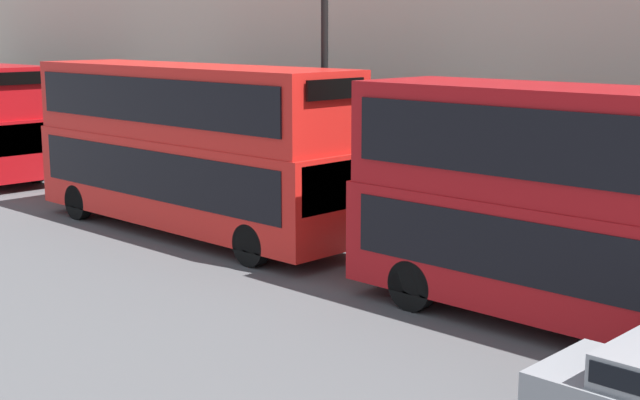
% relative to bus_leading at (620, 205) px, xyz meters
% --- Properties ---
extents(bus_leading, '(2.59, 10.25, 4.35)m').
position_rel_bus_leading_xyz_m(bus_leading, '(0.00, 0.00, 0.00)').
color(bus_leading, '#A80F14').
rests_on(bus_leading, ground).
extents(bus_second_in_queue, '(2.59, 10.59, 4.43)m').
position_rel_bus_leading_xyz_m(bus_second_in_queue, '(0.00, 11.88, 0.04)').
color(bus_second_in_queue, red).
rests_on(bus_second_in_queue, ground).
extents(street_lamp, '(0.44, 0.44, 6.96)m').
position_rel_bus_leading_xyz_m(street_lamp, '(1.90, 8.77, 1.87)').
color(street_lamp, black).
rests_on(street_lamp, ground).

